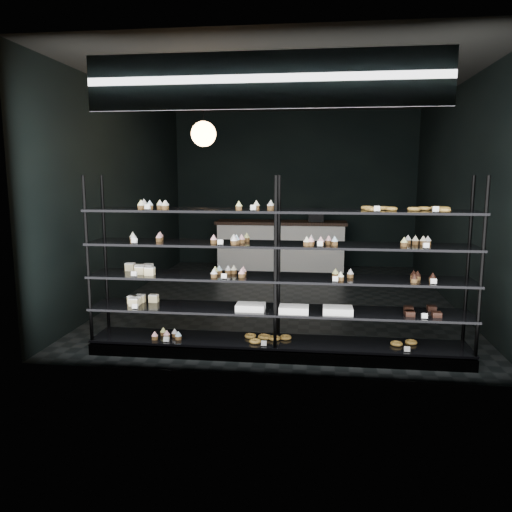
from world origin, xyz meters
name	(u,v)px	position (x,y,z in m)	size (l,w,h in m)	color
room	(285,196)	(0.00, 0.00, 1.60)	(5.01, 6.01, 3.20)	black
display_shelf	(275,298)	(0.07, -2.45, 0.63)	(4.00, 0.50, 1.91)	black
signage	(265,80)	(0.00, -2.93, 2.75)	(3.30, 0.05, 0.50)	#0B0C38
pendant_lamp	(204,134)	(-1.03, -0.87, 2.45)	(0.33, 0.33, 0.90)	black
service_counter	(281,245)	(-0.22, 2.50, 0.50)	(2.63, 0.65, 1.23)	silver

